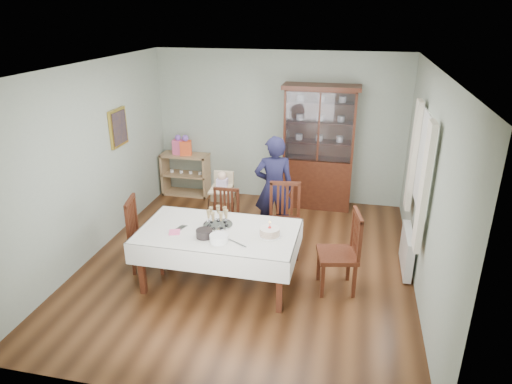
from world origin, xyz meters
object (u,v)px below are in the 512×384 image
(chair_end_right, at_px, (338,267))
(chair_far_right, at_px, (284,234))
(china_cabinet, at_px, (319,146))
(chair_far_left, at_px, (224,232))
(sideboard, at_px, (186,174))
(gift_bag_pink, at_px, (178,146))
(woman, at_px, (274,188))
(gift_bag_orange, at_px, (186,146))
(champagne_tray, at_px, (218,221))
(birthday_cake, at_px, (270,232))
(chair_end_left, at_px, (149,248))
(high_chair, at_px, (223,206))
(dining_table, at_px, (219,257))

(chair_end_right, bearing_deg, chair_far_right, -145.42)
(china_cabinet, xyz_separation_m, chair_far_left, (-1.19, -1.89, -0.85))
(sideboard, bearing_deg, gift_bag_pink, -169.13)
(woman, relative_size, gift_bag_orange, 4.29)
(champagne_tray, distance_m, birthday_cake, 0.72)
(chair_end_left, bearing_deg, gift_bag_pink, -0.39)
(sideboard, relative_size, chair_far_left, 1.00)
(sideboard, relative_size, chair_end_left, 0.88)
(chair_far_right, height_order, high_chair, chair_far_right)
(chair_far_left, height_order, chair_end_right, chair_end_right)
(gift_bag_pink, bearing_deg, chair_far_right, -38.66)
(sideboard, bearing_deg, chair_end_right, -41.16)
(chair_far_right, bearing_deg, chair_end_left, -163.38)
(sideboard, distance_m, chair_end_right, 4.01)
(chair_far_left, distance_m, gift_bag_pink, 2.47)
(chair_far_left, height_order, champagne_tray, champagne_tray)
(birthday_cake, bearing_deg, dining_table, 179.70)
(high_chair, xyz_separation_m, champagne_tray, (0.36, -1.43, 0.45))
(chair_far_left, xyz_separation_m, birthday_cake, (0.85, -0.91, 0.54))
(chair_end_right, height_order, woman, woman)
(sideboard, bearing_deg, china_cabinet, -0.49)
(china_cabinet, height_order, champagne_tray, china_cabinet)
(china_cabinet, height_order, gift_bag_pink, china_cabinet)
(champagne_tray, height_order, gift_bag_orange, gift_bag_orange)
(dining_table, xyz_separation_m, chair_far_right, (0.69, 0.96, -0.07))
(chair_end_left, bearing_deg, birthday_cake, -107.40)
(china_cabinet, bearing_deg, high_chair, -138.57)
(dining_table, xyz_separation_m, birthday_cake, (0.66, -0.00, 0.43))
(chair_end_right, xyz_separation_m, high_chair, (-1.91, 1.38, 0.06))
(china_cabinet, height_order, gift_bag_orange, china_cabinet)
(gift_bag_orange, bearing_deg, dining_table, -62.37)
(gift_bag_orange, bearing_deg, chair_end_left, -81.25)
(chair_far_right, relative_size, gift_bag_pink, 2.76)
(woman, height_order, champagne_tray, woman)
(sideboard, height_order, champagne_tray, champagne_tray)
(chair_far_right, bearing_deg, champagne_tray, -139.96)
(china_cabinet, bearing_deg, chair_end_left, -127.81)
(high_chair, height_order, gift_bag_pink, gift_bag_pink)
(chair_end_right, bearing_deg, dining_table, -94.92)
(dining_table, bearing_deg, birthday_cake, -0.30)
(chair_end_left, bearing_deg, gift_bag_orange, -3.39)
(china_cabinet, bearing_deg, gift_bag_pink, 179.97)
(dining_table, distance_m, chair_end_left, 1.07)
(chair_far_right, xyz_separation_m, chair_end_right, (0.81, -0.77, 0.01))
(gift_bag_pink, bearing_deg, gift_bag_orange, -0.00)
(sideboard, xyz_separation_m, chair_far_right, (2.20, -1.86, -0.09))
(chair_far_left, bearing_deg, chair_far_right, 1.96)
(sideboard, xyz_separation_m, champagne_tray, (1.46, -2.69, 0.43))
(chair_far_right, distance_m, birthday_cake, 1.09)
(chair_end_right, bearing_deg, chair_far_left, -124.94)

